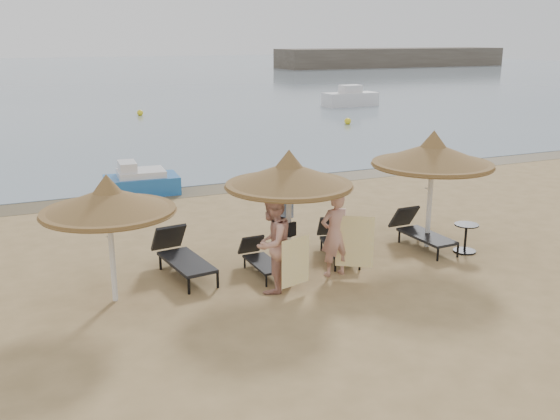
% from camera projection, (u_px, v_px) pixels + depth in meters
% --- Properties ---
extents(ground, '(160.00, 160.00, 0.00)m').
position_uv_depth(ground, '(321.00, 293.00, 12.70)').
color(ground, tan).
rests_on(ground, ground).
extents(sea, '(200.00, 140.00, 0.03)m').
position_uv_depth(sea, '(45.00, 75.00, 83.16)').
color(sea, slate).
rests_on(sea, ground).
extents(wet_sand_strip, '(200.00, 1.60, 0.01)m').
position_uv_depth(wet_sand_strip, '(192.00, 191.00, 20.98)').
color(wet_sand_strip, brown).
rests_on(wet_sand_strip, ground).
extents(palapa_left, '(2.58, 2.58, 2.55)m').
position_uv_depth(palapa_left, '(108.00, 201.00, 11.78)').
color(palapa_left, silver).
rests_on(palapa_left, ground).
extents(palapa_center, '(2.77, 2.77, 2.75)m').
position_uv_depth(palapa_center, '(289.00, 175.00, 13.23)').
color(palapa_center, silver).
rests_on(palapa_center, ground).
extents(palapa_right, '(2.92, 2.92, 2.90)m').
position_uv_depth(palapa_right, '(433.00, 155.00, 14.86)').
color(palapa_right, silver).
rests_on(palapa_right, ground).
extents(lounger_far_left, '(0.97, 2.21, 0.96)m').
position_uv_depth(lounger_far_left, '(181.00, 255.00, 13.62)').
color(lounger_far_left, black).
rests_on(lounger_far_left, ground).
extents(lounger_near_left, '(0.57, 1.60, 0.71)m').
position_uv_depth(lounger_near_left, '(260.00, 258.00, 13.75)').
color(lounger_near_left, black).
rests_on(lounger_near_left, ground).
extents(lounger_near_right, '(1.07, 1.95, 0.83)m').
position_uv_depth(lounger_near_right, '(337.00, 241.00, 14.74)').
color(lounger_near_right, black).
rests_on(lounger_near_right, ground).
extents(lounger_far_right, '(0.72, 2.00, 0.88)m').
position_uv_depth(lounger_far_right, '(420.00, 231.00, 15.42)').
color(lounger_far_right, black).
rests_on(lounger_far_right, ground).
extents(side_table, '(0.58, 0.58, 0.70)m').
position_uv_depth(side_table, '(465.00, 239.00, 15.01)').
color(side_table, black).
rests_on(side_table, ground).
extents(person_left, '(1.29, 1.21, 2.35)m').
position_uv_depth(person_left, '(272.00, 236.00, 12.49)').
color(person_left, tan).
rests_on(person_left, ground).
extents(person_right, '(1.02, 0.69, 2.17)m').
position_uv_depth(person_right, '(335.00, 227.00, 13.36)').
color(person_right, tan).
rests_on(person_right, ground).
extents(towel_left, '(0.70, 0.21, 1.00)m').
position_uv_depth(towel_left, '(295.00, 262.00, 12.45)').
color(towel_left, yellow).
rests_on(towel_left, ground).
extents(towel_right, '(0.69, 0.46, 1.14)m').
position_uv_depth(towel_right, '(355.00, 242.00, 13.35)').
color(towel_right, yellow).
rests_on(towel_right, ground).
extents(bag_patterned, '(0.36, 0.18, 0.43)m').
position_uv_depth(bag_patterned, '(285.00, 208.00, 13.60)').
color(bag_patterned, white).
rests_on(bag_patterned, ground).
extents(bag_dark, '(0.22, 0.15, 0.30)m').
position_uv_depth(bag_dark, '(292.00, 229.00, 13.41)').
color(bag_dark, black).
rests_on(bag_dark, ground).
extents(pedal_boat, '(2.45, 1.55, 1.10)m').
position_uv_depth(pedal_boat, '(141.00, 182.00, 20.54)').
color(pedal_boat, '#2061AE').
rests_on(pedal_boat, ground).
extents(buoy_mid, '(0.39, 0.39, 0.39)m').
position_uv_depth(buoy_mid, '(140.00, 113.00, 40.60)').
color(buoy_mid, yellow).
rests_on(buoy_mid, ground).
extents(buoy_right, '(0.40, 0.40, 0.40)m').
position_uv_depth(buoy_right, '(348.00, 121.00, 36.57)').
color(buoy_right, yellow).
rests_on(buoy_right, ground).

